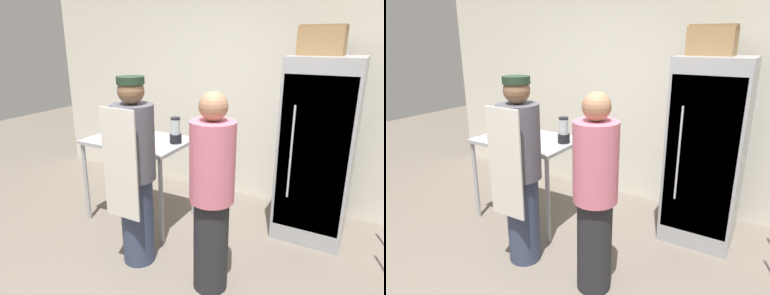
% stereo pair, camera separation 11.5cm
% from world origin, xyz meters
% --- Properties ---
extents(back_wall, '(6.40, 0.12, 3.01)m').
position_xyz_m(back_wall, '(0.00, 2.28, 1.50)').
color(back_wall, silver).
rests_on(back_wall, ground_plane).
extents(refrigerator, '(0.66, 0.68, 1.80)m').
position_xyz_m(refrigerator, '(0.74, 1.69, 0.90)').
color(refrigerator, '#9EA0A5').
rests_on(refrigerator, ground_plane).
extents(prep_counter, '(1.07, 0.74, 0.93)m').
position_xyz_m(prep_counter, '(-1.00, 1.10, 0.82)').
color(prep_counter, '#9EA0A5').
rests_on(prep_counter, ground_plane).
extents(donut_box, '(0.27, 0.22, 0.27)m').
position_xyz_m(donut_box, '(-0.98, 0.89, 0.97)').
color(donut_box, silver).
rests_on(donut_box, prep_counter).
extents(blender_pitcher, '(0.12, 0.12, 0.27)m').
position_xyz_m(blender_pitcher, '(-0.58, 1.17, 1.04)').
color(blender_pitcher, black).
rests_on(blender_pitcher, prep_counter).
extents(binder_stack, '(0.29, 0.24, 0.11)m').
position_xyz_m(binder_stack, '(-1.27, 1.18, 0.98)').
color(binder_stack, '#2D5193').
rests_on(binder_stack, prep_counter).
extents(cardboard_storage_box, '(0.41, 0.30, 0.27)m').
position_xyz_m(cardboard_storage_box, '(0.67, 1.77, 1.94)').
color(cardboard_storage_box, '#937047').
rests_on(cardboard_storage_box, refrigerator).
extents(person_baker, '(0.35, 0.37, 1.67)m').
position_xyz_m(person_baker, '(-0.54, 0.44, 0.87)').
color(person_baker, '#333D56').
rests_on(person_baker, ground_plane).
extents(person_customer, '(0.34, 0.34, 1.61)m').
position_xyz_m(person_customer, '(0.19, 0.43, 0.82)').
color(person_customer, '#232328').
rests_on(person_customer, ground_plane).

